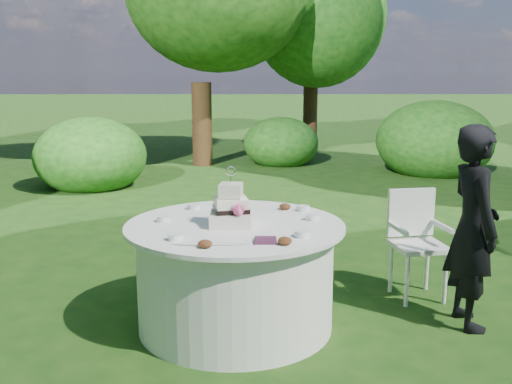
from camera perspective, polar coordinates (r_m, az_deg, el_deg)
ground at (r=4.50m, az=-1.96°, el=-12.56°), size 80.00×80.00×0.00m
napkins at (r=3.81m, az=0.91°, el=-4.62°), size 0.14×0.14×0.02m
feather_plume at (r=3.76m, az=-4.31°, el=-4.93°), size 0.48×0.07×0.01m
guest at (r=4.55m, az=19.98°, el=-3.17°), size 0.38×0.55×1.47m
table at (r=4.36m, az=-1.99°, el=-7.90°), size 1.56×1.56×0.77m
cake at (r=4.18m, az=-2.38°, el=-1.67°), size 0.29×0.30×0.42m
chair at (r=5.07m, az=14.95°, el=-3.95°), size 0.47×0.46×0.88m
votives at (r=4.28m, az=-1.32°, el=-2.64°), size 1.17×0.96×0.04m
petal_cups at (r=4.03m, az=0.45°, el=-3.49°), size 0.64×1.10×0.05m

